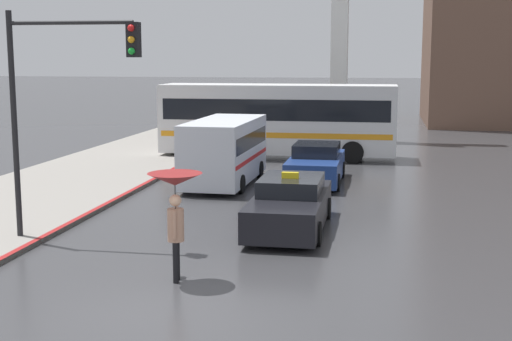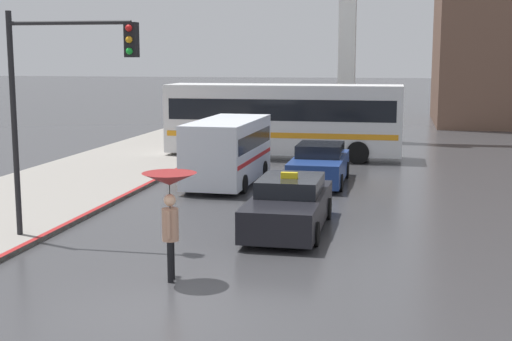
% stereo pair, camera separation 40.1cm
% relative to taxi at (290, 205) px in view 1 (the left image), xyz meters
% --- Properties ---
extents(ground_plane, '(300.00, 300.00, 0.00)m').
position_rel_taxi_xyz_m(ground_plane, '(-1.56, -6.83, -0.66)').
color(ground_plane, '#38383A').
extents(taxi, '(1.91, 4.79, 1.54)m').
position_rel_taxi_xyz_m(taxi, '(0.00, 0.00, 0.00)').
color(taxi, black).
rests_on(taxi, ground_plane).
extents(sedan_red, '(1.91, 4.55, 1.43)m').
position_rel_taxi_xyz_m(sedan_red, '(-0.01, 7.15, 0.02)').
color(sedan_red, navy).
rests_on(sedan_red, ground_plane).
extents(ambulance_van, '(2.18, 5.43, 2.31)m').
position_rel_taxi_xyz_m(ambulance_van, '(-3.21, 6.39, 0.63)').
color(ambulance_van, silver).
rests_on(ambulance_van, ground_plane).
extents(city_bus, '(10.52, 2.74, 3.30)m').
position_rel_taxi_xyz_m(city_bus, '(-2.36, 13.46, 1.18)').
color(city_bus, silver).
rests_on(city_bus, ground_plane).
extents(pedestrian_with_umbrella, '(1.10, 1.10, 2.23)m').
position_rel_taxi_xyz_m(pedestrian_with_umbrella, '(-1.69, -4.78, 1.14)').
color(pedestrian_with_umbrella, black).
rests_on(pedestrian_with_umbrella, ground_plane).
extents(traffic_light, '(3.30, 0.38, 5.60)m').
position_rel_taxi_xyz_m(traffic_light, '(-5.16, -2.34, 3.23)').
color(traffic_light, black).
rests_on(traffic_light, ground_plane).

